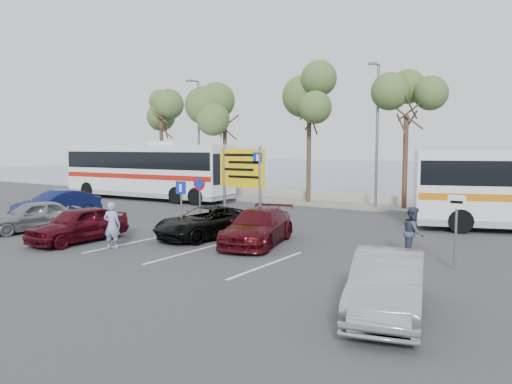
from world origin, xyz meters
The scene contains 24 objects.
ground centered at (0.00, 0.00, 0.00)m, with size 120.00×120.00×0.00m, color #353537.
kerb_strip centered at (0.00, 14.00, 0.07)m, with size 44.00×2.40×0.15m, color gray.
seawall centered at (0.00, 16.00, 0.30)m, with size 48.00×0.80×0.60m, color #A59684.
sea centered at (0.00, 60.00, 0.01)m, with size 140.00×140.00×0.00m, color #42526A.
tree_far_left centered at (-14.00, 14.00, 6.33)m, with size 3.20×3.20×7.60m.
tree_left centered at (-8.00, 14.00, 6.00)m, with size 3.20×3.20×7.20m.
tree_mid centered at (-1.50, 14.00, 6.65)m, with size 3.20×3.20×8.00m.
tree_right centered at (4.50, 14.00, 6.17)m, with size 3.20×3.20×7.40m.
street_lamp_left centered at (-10.00, 13.52, 4.60)m, with size 0.45×1.15×8.01m.
street_lamp_right centered at (3.00, 13.52, 4.60)m, with size 0.45×1.15×8.01m.
direction_sign centered at (1.00, 3.20, 2.43)m, with size 2.20×0.12×3.60m.
sign_no_stop centered at (-0.60, 2.38, 1.58)m, with size 0.60×0.08×2.35m.
sign_parking centered at (-0.20, 0.79, 1.47)m, with size 0.50×0.07×2.25m.
sign_taxi centered at (9.80, 1.49, 1.42)m, with size 0.50×0.07×2.20m.
lane_markings centered at (-1.14, -1.00, 0.00)m, with size 12.02×4.20×0.01m, color silver, non-canonical shape.
coach_bus_left centered at (-12.00, 10.50, 1.83)m, with size 12.78×3.44×3.94m.
car_silver_a centered at (-6.60, -1.38, 0.66)m, with size 1.55×3.85×1.31m, color gray.
car_blue centered at (-9.00, 1.42, 0.70)m, with size 1.48×4.26×1.40m, color #0F1747.
car_maroon centered at (2.90, 1.50, 0.65)m, with size 1.83×4.51×1.31m, color #490C12.
car_red centered at (-3.00, -1.86, 0.67)m, with size 1.59×3.94×1.34m, color #4A0A14.
suv_black centered at (0.50, 1.50, 0.62)m, with size 2.04×4.43×1.23m, color black.
car_silver_b centered at (9.47, -3.50, 0.68)m, with size 1.43×4.11×1.35m, color gray.
pedestrian_near centered at (-0.94, -2.00, 0.84)m, with size 0.61×0.40×1.67m, color #7C91B5.
pedestrian_far centered at (8.31, 2.43, 0.83)m, with size 0.81×0.63×1.66m, color #363E51.
Camera 1 is at (12.84, -13.68, 3.61)m, focal length 35.00 mm.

